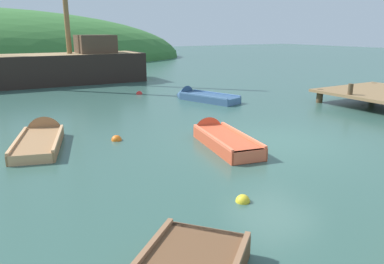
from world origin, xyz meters
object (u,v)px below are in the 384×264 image
(buoy_red, at_px, (139,94))
(buoy_orange, at_px, (117,140))
(buoy_yellow, at_px, (243,202))
(rowboat_near_dock, at_px, (200,98))
(sailing_ship, at_px, (42,73))
(rowboat_center, at_px, (219,139))
(rowboat_far, at_px, (42,140))

(buoy_red, bearing_deg, buoy_orange, -118.43)
(buoy_red, xyz_separation_m, buoy_yellow, (-3.35, -12.47, 0.00))
(rowboat_near_dock, height_order, buoy_yellow, rowboat_near_dock)
(sailing_ship, height_order, rowboat_center, sailing_ship)
(rowboat_far, bearing_deg, sailing_ship, 6.96)
(rowboat_far, distance_m, rowboat_near_dock, 8.35)
(rowboat_center, height_order, rowboat_near_dock, rowboat_near_dock)
(rowboat_center, xyz_separation_m, buoy_orange, (-2.47, 1.79, -0.11))
(rowboat_far, bearing_deg, buoy_red, -25.28)
(sailing_ship, bearing_deg, rowboat_far, 82.71)
(rowboat_far, height_order, buoy_red, rowboat_far)
(rowboat_center, height_order, buoy_red, rowboat_center)
(buoy_red, bearing_deg, rowboat_near_dock, -59.12)
(rowboat_far, bearing_deg, buoy_yellow, -140.12)
(sailing_ship, distance_m, rowboat_far, 12.89)
(rowboat_far, xyz_separation_m, buoy_red, (5.87, 6.33, -0.08))
(rowboat_far, height_order, buoy_orange, rowboat_far)
(rowboat_center, relative_size, rowboat_near_dock, 0.97)
(rowboat_near_dock, bearing_deg, buoy_red, 13.36)
(rowboat_center, bearing_deg, buoy_yellow, 163.12)
(rowboat_far, bearing_deg, buoy_orange, -98.80)
(rowboat_far, relative_size, buoy_yellow, 12.58)
(buoy_red, relative_size, buoy_yellow, 1.17)
(sailing_ship, relative_size, rowboat_center, 4.28)
(rowboat_near_dock, bearing_deg, rowboat_center, 134.46)
(rowboat_far, xyz_separation_m, buoy_orange, (1.93, -0.96, -0.08))
(buoy_yellow, bearing_deg, buoy_red, 74.95)
(rowboat_center, distance_m, rowboat_far, 5.18)
(rowboat_center, xyz_separation_m, buoy_yellow, (-1.88, -3.40, -0.11))
(rowboat_near_dock, distance_m, buoy_yellow, 10.80)
(buoy_red, bearing_deg, rowboat_far, -132.86)
(rowboat_near_dock, relative_size, buoy_red, 11.02)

